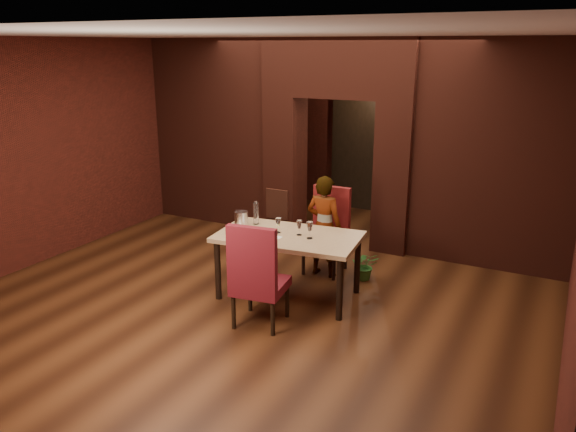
% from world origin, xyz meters
% --- Properties ---
extents(floor, '(8.00, 8.00, 0.00)m').
position_xyz_m(floor, '(0.00, 0.00, 0.00)').
color(floor, '#482512').
rests_on(floor, ground).
extents(ceiling, '(7.00, 8.00, 0.04)m').
position_xyz_m(ceiling, '(0.00, 0.00, 3.20)').
color(ceiling, silver).
rests_on(ceiling, ground).
extents(wall_back, '(7.00, 0.04, 3.20)m').
position_xyz_m(wall_back, '(0.00, 4.00, 1.60)').
color(wall_back, maroon).
rests_on(wall_back, ground).
extents(wall_left, '(0.04, 8.00, 3.20)m').
position_xyz_m(wall_left, '(-3.50, 0.00, 1.60)').
color(wall_left, maroon).
rests_on(wall_left, ground).
extents(pillar_left, '(0.55, 0.55, 2.30)m').
position_xyz_m(pillar_left, '(-0.95, 2.00, 1.15)').
color(pillar_left, maroon).
rests_on(pillar_left, ground).
extents(pillar_right, '(0.55, 0.55, 2.30)m').
position_xyz_m(pillar_right, '(0.95, 2.00, 1.15)').
color(pillar_right, maroon).
rests_on(pillar_right, ground).
extents(lintel, '(2.45, 0.55, 0.90)m').
position_xyz_m(lintel, '(0.00, 2.00, 2.75)').
color(lintel, maroon).
rests_on(lintel, ground).
extents(wing_wall_left, '(2.28, 0.35, 3.20)m').
position_xyz_m(wing_wall_left, '(-2.36, 2.00, 1.60)').
color(wing_wall_left, maroon).
rests_on(wing_wall_left, ground).
extents(wing_wall_right, '(2.28, 0.35, 3.20)m').
position_xyz_m(wing_wall_right, '(2.36, 2.00, 1.60)').
color(wing_wall_right, maroon).
rests_on(wing_wall_right, ground).
extents(vent_panel, '(0.40, 0.03, 0.50)m').
position_xyz_m(vent_panel, '(-0.95, 1.71, 0.55)').
color(vent_panel, brown).
rests_on(vent_panel, ground).
extents(rear_door, '(0.90, 0.08, 2.10)m').
position_xyz_m(rear_door, '(-0.40, 3.94, 1.05)').
color(rear_door, black).
rests_on(rear_door, ground).
extents(rear_door_frame, '(1.02, 0.04, 2.22)m').
position_xyz_m(rear_door_frame, '(-0.40, 3.90, 1.05)').
color(rear_door_frame, black).
rests_on(rear_door_frame, ground).
extents(dining_table, '(1.86, 1.18, 0.82)m').
position_xyz_m(dining_table, '(0.31, -0.30, 0.41)').
color(dining_table, tan).
rests_on(dining_table, ground).
extents(chair_far, '(0.56, 0.56, 1.19)m').
position_xyz_m(chair_far, '(0.40, 0.64, 0.60)').
color(chair_far, maroon).
rests_on(chair_far, ground).
extents(chair_near, '(0.64, 0.64, 1.24)m').
position_xyz_m(chair_near, '(0.37, -1.10, 0.62)').
color(chair_near, maroon).
rests_on(chair_near, ground).
extents(person_seated, '(0.54, 0.37, 1.42)m').
position_xyz_m(person_seated, '(0.42, 0.54, 0.71)').
color(person_seated, white).
rests_on(person_seated, ground).
extents(wine_glass_a, '(0.08, 0.08, 0.19)m').
position_xyz_m(wine_glass_a, '(0.16, -0.29, 0.92)').
color(wine_glass_a, white).
rests_on(wine_glass_a, dining_table).
extents(wine_glass_b, '(0.08, 0.08, 0.19)m').
position_xyz_m(wine_glass_b, '(0.43, -0.25, 0.92)').
color(wine_glass_b, white).
rests_on(wine_glass_b, dining_table).
extents(wine_glass_c, '(0.09, 0.09, 0.21)m').
position_xyz_m(wine_glass_c, '(0.60, -0.30, 0.93)').
color(wine_glass_c, white).
rests_on(wine_glass_c, dining_table).
extents(tasting_sheet, '(0.31, 0.24, 0.00)m').
position_xyz_m(tasting_sheet, '(0.14, -0.51, 0.83)').
color(tasting_sheet, white).
rests_on(tasting_sheet, dining_table).
extents(wine_bucket, '(0.17, 0.17, 0.21)m').
position_xyz_m(wine_bucket, '(-0.37, -0.32, 0.93)').
color(wine_bucket, silver).
rests_on(wine_bucket, dining_table).
extents(water_bottle, '(0.07, 0.07, 0.31)m').
position_xyz_m(water_bottle, '(-0.27, -0.11, 0.98)').
color(water_bottle, white).
rests_on(water_bottle, dining_table).
extents(potted_plant, '(0.47, 0.44, 0.41)m').
position_xyz_m(potted_plant, '(1.00, 0.64, 0.20)').
color(potted_plant, '#2F6F29').
rests_on(potted_plant, ground).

